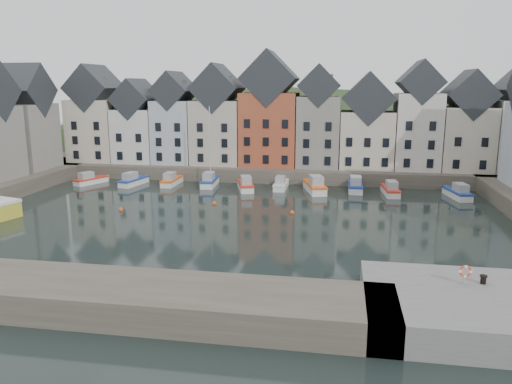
% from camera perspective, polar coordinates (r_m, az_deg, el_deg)
% --- Properties ---
extents(ground, '(260.00, 260.00, 0.00)m').
position_cam_1_polar(ground, '(53.64, -2.78, -3.60)').
color(ground, black).
rests_on(ground, ground).
extents(far_quay, '(90.00, 16.00, 2.00)m').
position_cam_1_polar(far_quay, '(82.28, 1.70, 2.71)').
color(far_quay, '#494138').
rests_on(far_quay, ground).
extents(near_wall, '(50.00, 6.00, 2.00)m').
position_cam_1_polar(near_wall, '(37.95, -25.60, -10.06)').
color(near_wall, '#494138').
rests_on(near_wall, ground).
extents(hillside, '(153.60, 70.40, 64.00)m').
position_cam_1_polar(hillside, '(111.81, 3.51, -4.72)').
color(hillside, '#1F3219').
rests_on(hillside, ground).
extents(far_terrace, '(72.37, 8.16, 17.78)m').
position_cam_1_polar(far_terrace, '(78.99, 3.86, 8.04)').
color(far_terrace, beige).
rests_on(far_terrace, far_quay).
extents(left_terrace, '(7.65, 17.00, 15.69)m').
position_cam_1_polar(left_terrace, '(79.63, -26.94, 6.79)').
color(left_terrace, gray).
rests_on(left_terrace, left_quay).
extents(mooring_buoys, '(20.50, 5.50, 0.50)m').
position_cam_1_polar(mooring_buoys, '(59.53, -5.45, -1.89)').
color(mooring_buoys, '#E1571A').
rests_on(mooring_buoys, ground).
extents(boat_a, '(3.71, 5.56, 2.05)m').
position_cam_1_polar(boat_a, '(78.45, -18.45, 1.32)').
color(boat_a, silver).
rests_on(boat_a, ground).
extents(boat_b, '(2.82, 5.98, 2.21)m').
position_cam_1_polar(boat_b, '(75.72, -13.88, 1.25)').
color(boat_b, silver).
rests_on(boat_b, ground).
extents(boat_c, '(1.81, 5.67, 2.17)m').
position_cam_1_polar(boat_c, '(74.72, -9.64, 1.29)').
color(boat_c, silver).
rests_on(boat_c, ground).
extents(boat_d, '(2.34, 6.24, 11.69)m').
position_cam_1_polar(boat_d, '(73.31, -5.31, 1.29)').
color(boat_d, silver).
rests_on(boat_d, ground).
extents(boat_e, '(3.50, 6.29, 2.31)m').
position_cam_1_polar(boat_e, '(70.21, -1.20, 0.79)').
color(boat_e, silver).
rests_on(boat_e, ground).
extents(boat_f, '(1.72, 5.51, 2.12)m').
position_cam_1_polar(boat_f, '(71.03, 2.86, 0.87)').
color(boat_f, silver).
rests_on(boat_f, ground).
extents(boat_g, '(3.81, 7.17, 2.63)m').
position_cam_1_polar(boat_g, '(69.40, 6.75, 0.66)').
color(boat_g, silver).
rests_on(boat_g, ground).
extents(boat_h, '(1.97, 6.31, 2.42)m').
position_cam_1_polar(boat_h, '(70.92, 11.29, 0.70)').
color(boat_h, silver).
rests_on(boat_h, ground).
extents(boat_i, '(2.30, 5.96, 2.24)m').
position_cam_1_polar(boat_i, '(69.48, 15.12, 0.22)').
color(boat_i, silver).
rests_on(boat_i, ground).
extents(boat_j, '(2.94, 6.15, 2.27)m').
position_cam_1_polar(boat_j, '(70.32, 22.07, -0.11)').
color(boat_j, silver).
rests_on(boat_j, ground).
extents(mooring_bollard, '(0.48, 0.48, 0.56)m').
position_cam_1_polar(mooring_bollard, '(35.80, 24.55, -9.04)').
color(mooring_bollard, black).
rests_on(mooring_bollard, near_quay).
extents(life_ring_post, '(0.80, 0.17, 1.30)m').
position_cam_1_polar(life_ring_post, '(35.00, 22.80, -8.40)').
color(life_ring_post, gray).
rests_on(life_ring_post, near_quay).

